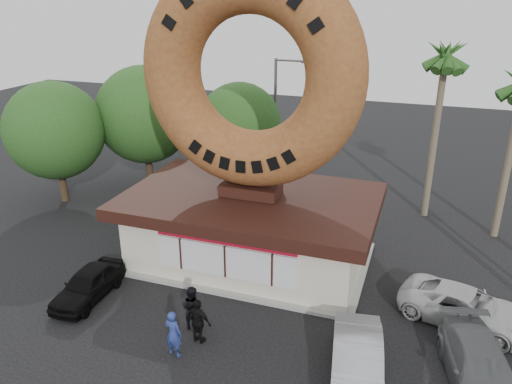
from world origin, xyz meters
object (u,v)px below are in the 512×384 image
object	(u,v)px
car_grey	(480,369)
street_lamp	(277,116)
giant_donut	(250,75)
car_white	(466,308)
person_right	(198,321)
donut_shop	(251,226)
car_silver	(357,362)
person_center	(192,308)
car_black	(88,284)
person_left	(173,333)

from	to	relation	value
car_grey	street_lamp	bearing A→B (deg)	114.51
giant_donut	car_white	size ratio (longest dim) A/B	1.95
person_right	car_grey	world-z (taller)	person_right
donut_shop	car_silver	distance (m)	8.64
donut_shop	person_right	xyz separation A→B (m)	(0.26, -6.19, -0.89)
person_center	car_grey	distance (m)	9.90
street_lamp	car_silver	size ratio (longest dim) A/B	1.78
donut_shop	street_lamp	distance (m)	10.54
donut_shop	person_center	bearing A→B (deg)	-93.42
donut_shop	car_black	world-z (taller)	donut_shop
person_right	car_grey	bearing A→B (deg)	-166.13
car_silver	car_grey	distance (m)	3.84
car_silver	car_black	bearing A→B (deg)	165.26
street_lamp	car_silver	bearing A→B (deg)	-64.65
person_right	car_white	bearing A→B (deg)	-146.02
giant_donut	street_lamp	size ratio (longest dim) A/B	1.19
person_left	person_center	size ratio (longest dim) A/B	1.00
person_left	donut_shop	bearing A→B (deg)	-84.39
car_black	car_white	world-z (taller)	car_white
car_black	car_silver	xyz separation A→B (m)	(11.05, -1.11, 0.10)
car_white	person_left	bearing A→B (deg)	135.35
giant_donut	car_grey	bearing A→B (deg)	-28.87
street_lamp	car_grey	bearing A→B (deg)	-53.21
person_right	car_white	world-z (taller)	person_right
car_black	person_center	bearing A→B (deg)	-5.74
donut_shop	car_silver	bearing A→B (deg)	-46.95
giant_donut	person_right	bearing A→B (deg)	-87.62
car_silver	car_grey	size ratio (longest dim) A/B	0.93
person_center	donut_shop	bearing A→B (deg)	-87.66
donut_shop	car_grey	bearing A→B (deg)	-28.79
person_left	car_white	size ratio (longest dim) A/B	0.36
person_center	car_white	size ratio (longest dim) A/B	0.36
donut_shop	giant_donut	world-z (taller)	giant_donut
donut_shop	giant_donut	bearing A→B (deg)	90.00
person_right	car_silver	bearing A→B (deg)	-172.70
donut_shop	car_white	world-z (taller)	donut_shop
person_center	car_white	xyz separation A→B (m)	(9.61, 3.69, -0.20)
car_grey	giant_donut	bearing A→B (deg)	138.86
car_silver	car_grey	bearing A→B (deg)	6.31
person_left	car_grey	world-z (taller)	person_left
street_lamp	car_black	distance (m)	16.01
donut_shop	person_right	bearing A→B (deg)	-87.61
person_left	car_black	world-z (taller)	person_left
donut_shop	street_lamp	xyz separation A→B (m)	(-1.86, 10.02, 2.72)
person_right	car_silver	distance (m)	5.60
car_grey	person_right	bearing A→B (deg)	173.41
giant_donut	car_white	world-z (taller)	giant_donut
car_white	person_center	bearing A→B (deg)	127.51
person_left	car_white	bearing A→B (deg)	-143.45
person_left	person_right	size ratio (longest dim) A/B	1.00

